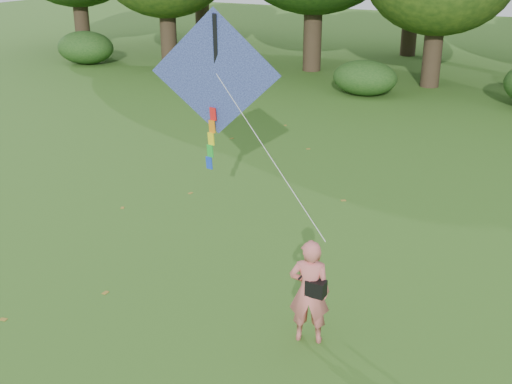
% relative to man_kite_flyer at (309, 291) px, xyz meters
% --- Properties ---
extents(ground, '(100.00, 100.00, 0.00)m').
position_rel_man_kite_flyer_xyz_m(ground, '(-0.83, -0.02, -0.88)').
color(ground, '#265114').
rests_on(ground, ground).
extents(man_kite_flyer, '(0.74, 0.60, 1.77)m').
position_rel_man_kite_flyer_xyz_m(man_kite_flyer, '(0.00, 0.00, 0.00)').
color(man_kite_flyer, '#D46764').
rests_on(man_kite_flyer, ground).
extents(crossbody_bag, '(0.43, 0.20, 0.71)m').
position_rel_man_kite_flyer_xyz_m(crossbody_bag, '(0.12, -0.03, 0.12)').
color(crossbody_bag, black).
rests_on(crossbody_bag, ground).
extents(flying_kite, '(4.51, 2.82, 3.24)m').
position_rel_man_kite_flyer_xyz_m(flying_kite, '(-3.04, 2.36, 2.69)').
color(flying_kite, '#286DB0').
rests_on(flying_kite, ground).
extents(shrub_band, '(39.15, 3.22, 1.88)m').
position_rel_man_kite_flyer_xyz_m(shrub_band, '(-1.55, 17.58, -0.03)').
color(shrub_band, '#264919').
rests_on(shrub_band, ground).
extents(fallen_leaves, '(10.14, 13.68, 0.01)m').
position_rel_man_kite_flyer_xyz_m(fallen_leaves, '(-3.49, 4.76, -0.88)').
color(fallen_leaves, olive).
rests_on(fallen_leaves, ground).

